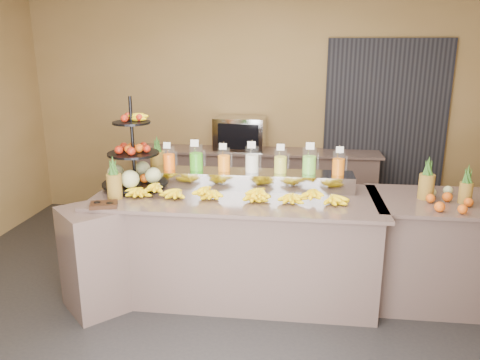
% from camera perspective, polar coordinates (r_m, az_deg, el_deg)
% --- Properties ---
extents(ground, '(6.00, 6.00, 0.00)m').
position_cam_1_polar(ground, '(4.21, -0.89, -15.37)').
color(ground, black).
rests_on(ground, ground).
extents(room_envelope, '(6.04, 5.02, 2.82)m').
position_cam_1_polar(room_envelope, '(4.38, 2.91, 11.81)').
color(room_envelope, brown).
rests_on(room_envelope, ground).
extents(buffet_counter, '(2.75, 1.25, 0.93)m').
position_cam_1_polar(buffet_counter, '(4.24, -2.00, -8.05)').
color(buffet_counter, gray).
rests_on(buffet_counter, ground).
extents(right_counter, '(1.08, 0.88, 0.93)m').
position_cam_1_polar(right_counter, '(4.48, 22.13, -7.86)').
color(right_counter, gray).
rests_on(right_counter, ground).
extents(back_ledge, '(3.10, 0.55, 0.93)m').
position_cam_1_polar(back_ledge, '(6.08, 1.98, -0.59)').
color(back_ledge, gray).
rests_on(back_ledge, ground).
extents(pitcher_tray, '(1.85, 0.30, 0.15)m').
position_cam_1_polar(pitcher_tray, '(4.33, 1.45, 0.07)').
color(pitcher_tray, gray).
rests_on(pitcher_tray, buffet_counter).
extents(juice_pitcher_orange_a, '(0.11, 0.12, 0.28)m').
position_cam_1_polar(juice_pitcher_orange_a, '(4.43, -8.64, 2.49)').
color(juice_pitcher_orange_a, silver).
rests_on(juice_pitcher_orange_a, pitcher_tray).
extents(juice_pitcher_green, '(0.13, 0.13, 0.31)m').
position_cam_1_polar(juice_pitcher_green, '(4.36, -5.35, 2.56)').
color(juice_pitcher_green, silver).
rests_on(juice_pitcher_green, pitcher_tray).
extents(juice_pitcher_orange_b, '(0.12, 0.12, 0.28)m').
position_cam_1_polar(juice_pitcher_orange_b, '(4.32, -1.97, 2.35)').
color(juice_pitcher_orange_b, silver).
rests_on(juice_pitcher_orange_b, pitcher_tray).
extents(juice_pitcher_milk, '(0.13, 0.13, 0.30)m').
position_cam_1_polar(juice_pitcher_milk, '(4.28, 1.47, 2.36)').
color(juice_pitcher_milk, silver).
rests_on(juice_pitcher_milk, pitcher_tray).
extents(juice_pitcher_lemon, '(0.12, 0.12, 0.29)m').
position_cam_1_polar(juice_pitcher_lemon, '(4.27, 4.95, 2.17)').
color(juice_pitcher_lemon, silver).
rests_on(juice_pitcher_lemon, pitcher_tray).
extents(juice_pitcher_lime, '(0.13, 0.13, 0.31)m').
position_cam_1_polar(juice_pitcher_lime, '(4.27, 8.44, 2.15)').
color(juice_pitcher_lime, silver).
rests_on(juice_pitcher_lime, pitcher_tray).
extents(juice_pitcher_orange_c, '(0.11, 0.12, 0.28)m').
position_cam_1_polar(juice_pitcher_orange_c, '(4.28, 11.91, 1.89)').
color(juice_pitcher_orange_c, silver).
rests_on(juice_pitcher_orange_c, pitcher_tray).
extents(banana_heap, '(1.90, 0.17, 0.16)m').
position_cam_1_polar(banana_heap, '(4.00, -0.84, -1.33)').
color(banana_heap, yellow).
rests_on(banana_heap, buffet_counter).
extents(fruit_stand, '(0.64, 0.64, 0.84)m').
position_cam_1_polar(fruit_stand, '(4.36, -12.32, 1.74)').
color(fruit_stand, black).
rests_on(fruit_stand, buffet_counter).
extents(condiment_caddy, '(0.25, 0.22, 0.03)m').
position_cam_1_polar(condiment_caddy, '(3.97, -16.29, -2.91)').
color(condiment_caddy, black).
rests_on(condiment_caddy, buffet_counter).
extents(pineapple_left_a, '(0.13, 0.13, 0.38)m').
position_cam_1_polar(pineapple_left_a, '(4.13, -15.09, -0.36)').
color(pineapple_left_a, brown).
rests_on(pineapple_left_a, buffet_counter).
extents(pineapple_left_b, '(0.15, 0.15, 0.43)m').
position_cam_1_polar(pineapple_left_b, '(4.69, -9.99, 2.16)').
color(pineapple_left_b, brown).
rests_on(pineapple_left_b, buffet_counter).
extents(right_fruit_pile, '(0.40, 0.39, 0.21)m').
position_cam_1_polar(right_fruit_pile, '(4.22, 23.83, -1.82)').
color(right_fruit_pile, brown).
rests_on(right_fruit_pile, right_counter).
extents(oven_warmer, '(0.65, 0.47, 0.42)m').
position_cam_1_polar(oven_warmer, '(5.95, 0.04, 5.70)').
color(oven_warmer, gray).
rests_on(oven_warmer, back_ledge).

